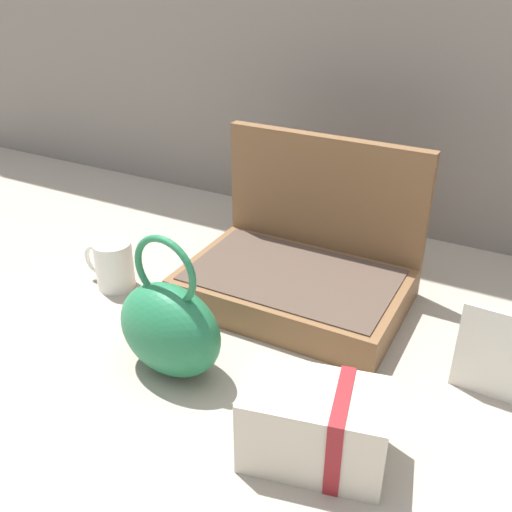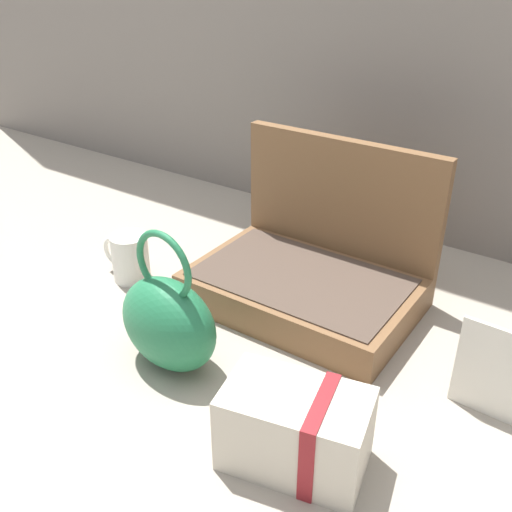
{
  "view_description": "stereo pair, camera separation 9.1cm",
  "coord_description": "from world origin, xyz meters",
  "px_view_note": "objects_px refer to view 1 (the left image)",
  "views": [
    {
      "loc": [
        0.37,
        -0.72,
        0.63
      ],
      "look_at": [
        -0.01,
        -0.02,
        0.19
      ],
      "focal_mm": 40.82,
      "sensor_mm": 36.0,
      "label": 1
    },
    {
      "loc": [
        0.44,
        -0.67,
        0.63
      ],
      "look_at": [
        -0.01,
        -0.02,
        0.19
      ],
      "focal_mm": 40.82,
      "sensor_mm": 36.0,
      "label": 2
    }
  ],
  "objects_px": {
    "coffee_mug": "(113,265)",
    "info_card_left": "(496,356)",
    "open_suitcase": "(301,266)",
    "teal_pouch_handbag": "(170,327)",
    "cream_toiletry_bag": "(317,425)"
  },
  "relations": [
    {
      "from": "teal_pouch_handbag",
      "to": "info_card_left",
      "type": "height_order",
      "value": "teal_pouch_handbag"
    },
    {
      "from": "coffee_mug",
      "to": "teal_pouch_handbag",
      "type": "bearing_deg",
      "value": -32.11
    },
    {
      "from": "coffee_mug",
      "to": "cream_toiletry_bag",
      "type": "bearing_deg",
      "value": -22.44
    },
    {
      "from": "open_suitcase",
      "to": "teal_pouch_handbag",
      "type": "relative_size",
      "value": 1.68
    },
    {
      "from": "teal_pouch_handbag",
      "to": "info_card_left",
      "type": "relative_size",
      "value": 1.61
    },
    {
      "from": "open_suitcase",
      "to": "info_card_left",
      "type": "xyz_separation_m",
      "value": [
        0.37,
        -0.13,
        0.01
      ]
    },
    {
      "from": "open_suitcase",
      "to": "teal_pouch_handbag",
      "type": "height_order",
      "value": "open_suitcase"
    },
    {
      "from": "teal_pouch_handbag",
      "to": "cream_toiletry_bag",
      "type": "height_order",
      "value": "teal_pouch_handbag"
    },
    {
      "from": "teal_pouch_handbag",
      "to": "info_card_left",
      "type": "distance_m",
      "value": 0.5
    },
    {
      "from": "cream_toiletry_bag",
      "to": "teal_pouch_handbag",
      "type": "bearing_deg",
      "value": 167.73
    },
    {
      "from": "cream_toiletry_bag",
      "to": "coffee_mug",
      "type": "relative_size",
      "value": 1.83
    },
    {
      "from": "open_suitcase",
      "to": "coffee_mug",
      "type": "xyz_separation_m",
      "value": [
        -0.35,
        -0.14,
        -0.02
      ]
    },
    {
      "from": "open_suitcase",
      "to": "info_card_left",
      "type": "relative_size",
      "value": 2.7
    },
    {
      "from": "coffee_mug",
      "to": "info_card_left",
      "type": "relative_size",
      "value": 0.75
    },
    {
      "from": "cream_toiletry_bag",
      "to": "coffee_mug",
      "type": "bearing_deg",
      "value": 157.56
    }
  ]
}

